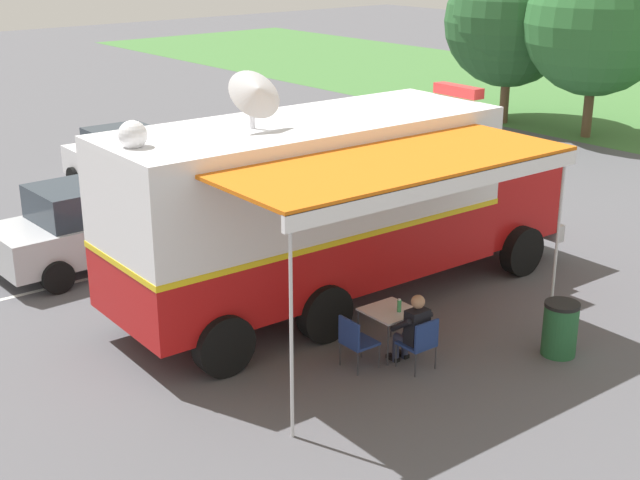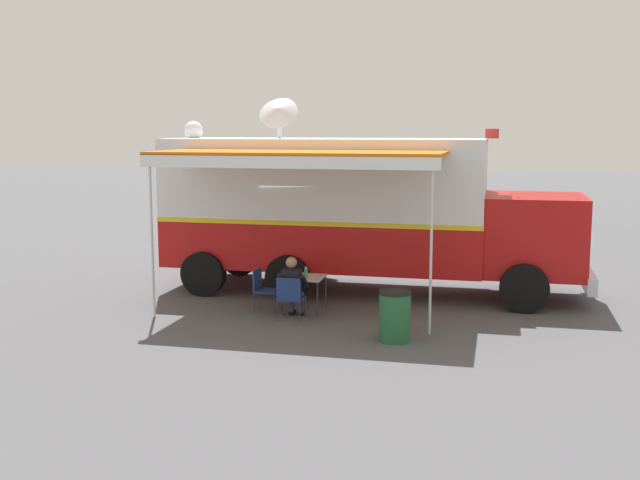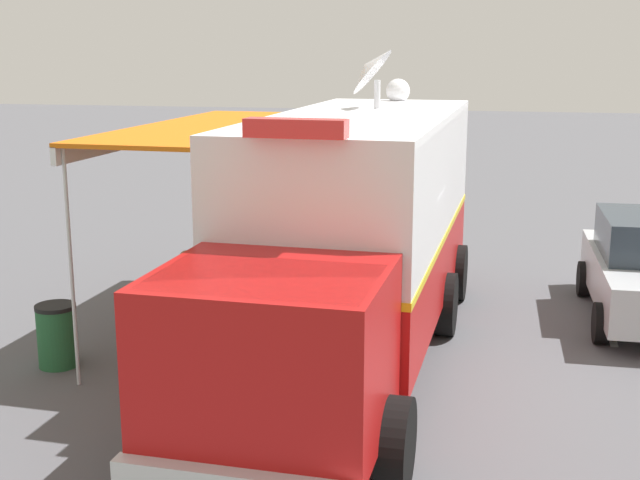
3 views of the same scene
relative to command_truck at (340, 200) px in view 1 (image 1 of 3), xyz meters
name	(u,v)px [view 1 (image 1 of 3)]	position (x,y,z in m)	size (l,w,h in m)	color
ground_plane	(306,308)	(-0.06, -0.75, -1.94)	(100.00, 100.00, 0.00)	#515156
lot_stripe	(70,283)	(-3.99, -3.57, -1.94)	(0.12, 4.80, 0.01)	silver
command_truck	(340,200)	(0.00, 0.00, 0.00)	(5.07, 9.58, 4.53)	#B71414
folding_table	(390,313)	(2.15, -0.77, -1.27)	(0.83, 0.83, 0.73)	silver
water_bottle	(399,306)	(2.28, -0.70, -1.11)	(0.07, 0.07, 0.22)	#3F9959
folding_chair_at_table	(421,341)	(2.95, -0.87, -1.43)	(0.50, 0.50, 0.87)	navy
folding_chair_beside_table	(355,339)	(2.24, -1.62, -1.43)	(0.50, 0.50, 0.87)	navy
seated_responder	(413,328)	(2.76, -0.86, -1.29)	(0.67, 0.57, 1.25)	black
trash_bin	(560,329)	(4.00, 1.27, -1.49)	(0.57, 0.57, 0.91)	#235B33
car_behind_truck	(94,224)	(-4.59, -2.67, -1.06)	(2.04, 4.21, 1.76)	#B2B5BA
car_far_corner	(126,163)	(-8.68, 0.22, -1.06)	(4.27, 2.16, 1.76)	silver
tree_far_left	(510,21)	(-8.69, 15.44, 1.59)	(4.61, 4.61, 5.85)	brown
tree_left_of_centre	(510,14)	(-8.41, 15.08, 1.87)	(4.15, 4.15, 5.89)	brown
tree_right_of_centre	(597,23)	(-5.15, 15.41, 1.79)	(4.68, 4.68, 6.08)	brown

